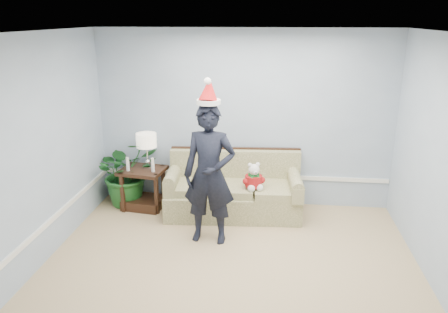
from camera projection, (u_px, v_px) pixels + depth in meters
name	position (u px, v px, depth m)	size (l,w,h in m)	color
room_shell	(225.00, 177.00, 4.27)	(4.54, 5.04, 2.74)	tan
wainscot_trim	(147.00, 206.00, 5.79)	(4.49, 4.99, 0.06)	white
sofa	(233.00, 192.00, 6.57)	(2.04, 0.98, 0.93)	#50592A
side_table	(144.00, 192.00, 6.77)	(0.72, 0.63, 0.63)	#361C13
table_lamp	(146.00, 142.00, 6.57)	(0.31, 0.31, 0.54)	silver
candle_pair	(140.00, 165.00, 6.53)	(0.44, 0.05, 0.21)	silver
houseplant	(127.00, 172.00, 6.82)	(0.96, 0.83, 1.06)	#1A5520
man	(209.00, 175.00, 5.57)	(0.67, 0.44, 1.84)	black
santa_hat	(209.00, 92.00, 5.26)	(0.33, 0.36, 0.34)	white
teddy_bear	(254.00, 179.00, 6.23)	(0.31, 0.31, 0.40)	white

